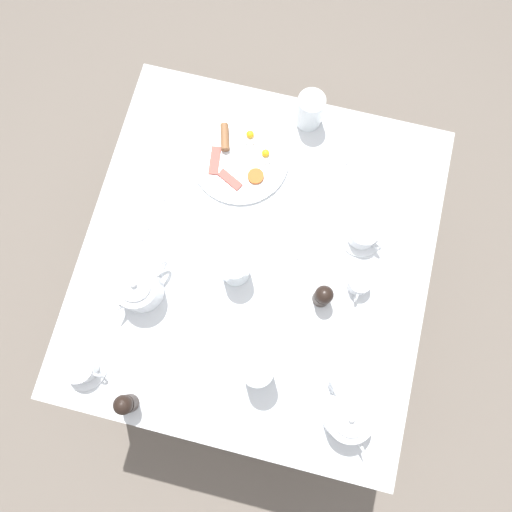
% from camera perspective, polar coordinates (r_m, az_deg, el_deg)
% --- Properties ---
extents(ground_plane, '(8.00, 8.00, 0.00)m').
position_cam_1_polar(ground_plane, '(2.24, -0.00, -4.54)').
color(ground_plane, '#70665B').
extents(table, '(1.09, 1.03, 0.76)m').
position_cam_1_polar(table, '(1.56, -0.00, -0.75)').
color(table, silver).
rests_on(table, ground_plane).
extents(breakfast_plate, '(0.31, 0.31, 0.04)m').
position_cam_1_polar(breakfast_plate, '(1.59, -1.80, 11.20)').
color(breakfast_plate, white).
rests_on(breakfast_plate, table).
extents(teapot_near, '(0.18, 0.15, 0.13)m').
position_cam_1_polar(teapot_near, '(1.42, 10.35, -17.59)').
color(teapot_near, white).
rests_on(teapot_near, table).
extents(teapot_far, '(0.20, 0.13, 0.13)m').
position_cam_1_polar(teapot_far, '(1.46, -13.22, -3.59)').
color(teapot_far, white).
rests_on(teapot_far, table).
extents(teacup_with_saucer_left, '(0.13, 0.14, 0.07)m').
position_cam_1_polar(teacup_with_saucer_left, '(1.50, -19.34, -11.91)').
color(teacup_with_saucer_left, white).
rests_on(teacup_with_saucer_left, table).
extents(teacup_with_saucer_right, '(0.13, 0.13, 0.07)m').
position_cam_1_polar(teacup_with_saucer_right, '(1.51, 12.11, 2.52)').
color(teacup_with_saucer_right, white).
rests_on(teacup_with_saucer_right, table).
extents(water_glass_tall, '(0.08, 0.08, 0.12)m').
position_cam_1_polar(water_glass_tall, '(1.61, 6.19, 16.22)').
color(water_glass_tall, white).
rests_on(water_glass_tall, table).
extents(water_glass_short, '(0.08, 0.08, 0.15)m').
position_cam_1_polar(water_glass_short, '(1.38, 0.16, -13.03)').
color(water_glass_short, white).
rests_on(water_glass_short, table).
extents(wine_glass_spare, '(0.08, 0.08, 0.12)m').
position_cam_1_polar(wine_glass_spare, '(1.42, -2.43, -1.45)').
color(wine_glass_spare, white).
rests_on(wine_glass_spare, table).
extents(creamer_jug, '(0.09, 0.07, 0.06)m').
position_cam_1_polar(creamer_jug, '(1.48, 11.68, -3.12)').
color(creamer_jug, white).
rests_on(creamer_jug, table).
extents(pepper_grinder, '(0.05, 0.05, 0.10)m').
position_cam_1_polar(pepper_grinder, '(1.44, -14.70, -16.07)').
color(pepper_grinder, black).
rests_on(pepper_grinder, table).
extents(salt_grinder, '(0.05, 0.05, 0.10)m').
position_cam_1_polar(salt_grinder, '(1.43, 7.67, -4.56)').
color(salt_grinder, black).
rests_on(salt_grinder, table).
extents(fork_by_plate, '(0.12, 0.14, 0.00)m').
position_cam_1_polar(fork_by_plate, '(1.51, 2.91, 2.21)').
color(fork_by_plate, silver).
rests_on(fork_by_plate, table).
extents(knife_by_plate, '(0.20, 0.11, 0.00)m').
position_cam_1_polar(knife_by_plate, '(1.58, 8.42, 8.59)').
color(knife_by_plate, silver).
rests_on(knife_by_plate, table).
extents(spoon_for_tea, '(0.03, 0.16, 0.00)m').
position_cam_1_polar(spoon_for_tea, '(1.46, -8.18, -13.16)').
color(spoon_for_tea, silver).
rests_on(spoon_for_tea, table).
extents(fork_spare, '(0.19, 0.05, 0.00)m').
position_cam_1_polar(fork_spare, '(1.56, -11.52, 4.78)').
color(fork_spare, silver).
rests_on(fork_spare, table).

